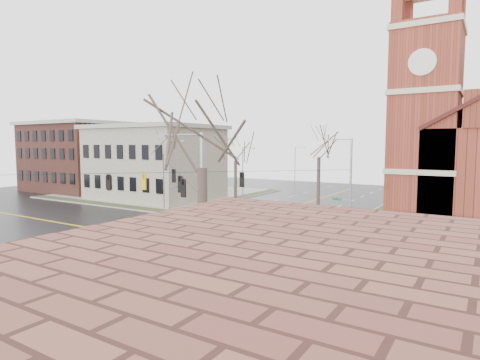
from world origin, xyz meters
The scene contains 19 objects.
ground centered at (0.00, 0.00, 0.00)m, with size 120.00×120.00×0.00m, color black.
sidewalks centered at (0.00, 0.00, 0.08)m, with size 80.00×80.00×0.17m.
road_markings centered at (0.00, 0.00, 0.01)m, with size 100.00×100.00×0.01m.
civic_building_a centered at (-22.00, 20.00, 5.50)m, with size 18.00×14.00×11.00m, color gray.
civic_building_b centered at (-42.00, 22.00, 6.00)m, with size 18.00×16.00×12.00m, color brown.
signal_pole_ne centered at (11.32, 11.50, 4.95)m, with size 2.75×0.22×9.00m.
signal_pole_nw centered at (-11.32, 11.50, 4.95)m, with size 2.75×0.22×9.00m.
signal_pole_se centered at (11.32, -11.50, 4.95)m, with size 2.75×0.22×9.00m.
span_wires centered at (0.00, 0.00, 6.20)m, with size 23.02×23.02×0.03m.
traffic_signals centered at (0.00, -0.67, 5.45)m, with size 8.21×8.26×1.30m.
streetlight_north_a centered at (-10.65, 28.00, 4.47)m, with size 2.30×0.20×8.00m.
streetlight_north_b centered at (-10.65, 48.00, 4.47)m, with size 2.30×0.20×8.00m.
cargo_van centered at (1.93, -6.66, 1.15)m, with size 3.51×5.44×1.94m.
parked_car_a centered at (13.99, 7.93, 0.52)m, with size 1.23×3.06×1.04m, color black.
parked_car_b centered at (21.06, 8.82, 0.57)m, with size 1.20×3.44×1.13m, color black.
tree_nw_far centered at (-13.74, 13.16, 7.81)m, with size 4.00×4.00×10.78m.
tree_nw_near centered at (-2.33, 12.77, 7.13)m, with size 4.00×4.00×9.83m.
tree_ne centered at (7.53, 13.45, 7.73)m, with size 4.00×4.00×10.67m.
tree_se centered at (13.83, -14.51, 8.26)m, with size 4.00×4.00×11.42m.
Camera 1 is at (22.77, -26.12, 8.63)m, focal length 30.00 mm.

